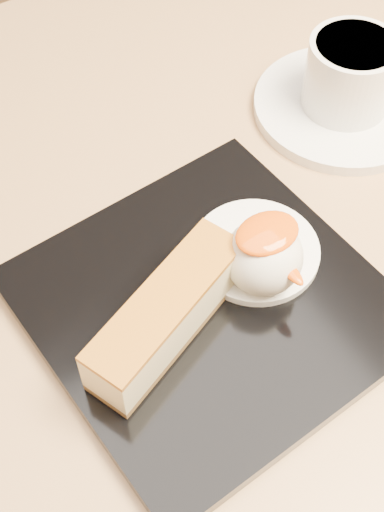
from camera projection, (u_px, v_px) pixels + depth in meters
table at (256, 371)px, 0.63m from camera, size 0.80×0.80×0.72m
dessert_plate at (208, 305)px, 0.48m from camera, size 0.23×0.23×0.01m
cheesecake at (167, 314)px, 0.45m from camera, size 0.13×0.08×0.04m
cream_smear at (256, 251)px, 0.50m from camera, size 0.09×0.09×0.01m
ice_cream_scoop at (264, 257)px, 0.47m from camera, size 0.05×0.05×0.05m
mango_sauce at (267, 233)px, 0.45m from camera, size 0.04×0.03×0.01m
mint_sprig at (202, 242)px, 0.50m from camera, size 0.03×0.02×0.00m
saucer at (343, 107)px, 0.60m from camera, size 0.15×0.15×0.01m
coffee_cup at (352, 73)px, 0.57m from camera, size 0.09×0.07×0.06m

